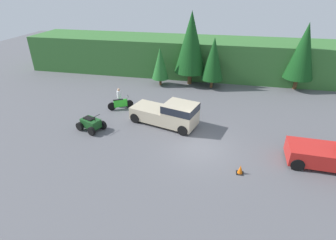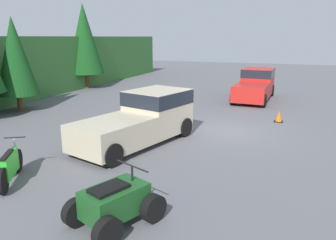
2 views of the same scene
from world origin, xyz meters
TOP-DOWN VIEW (x-y plane):
  - ground_plane at (0.00, 0.00)m, footprint 80.00×80.00m
  - hillside_backdrop at (0.00, 16.00)m, footprint 44.00×6.00m
  - tree_left at (-5.37, 11.26)m, footprint 1.77×1.77m
  - tree_mid_left at (-2.37, 12.30)m, footprint 3.28×3.28m
  - tree_mid_right at (0.02, 11.61)m, footprint 2.26×2.26m
  - tree_right at (8.52, 13.00)m, footprint 2.90×2.90m
  - pickup_truck_second at (-2.63, 2.73)m, footprint 5.51×3.34m
  - dirt_bike at (-7.38, 4.68)m, footprint 1.96×1.25m
  - quad_atv at (-8.23, 0.81)m, footprint 2.27×1.94m
  - rider_person at (-7.61, 5.06)m, footprint 0.47×0.47m
  - traffic_cone at (2.53, -2.13)m, footprint 0.42×0.42m

SIDE VIEW (x-z plane):
  - ground_plane at x=0.00m, z-range 0.00..0.00m
  - traffic_cone at x=2.53m, z-range -0.02..0.53m
  - dirt_bike at x=-7.38m, z-range -0.09..1.04m
  - quad_atv at x=-8.23m, z-range -0.13..1.11m
  - rider_person at x=-7.61m, z-range 0.07..1.82m
  - pickup_truck_second at x=-2.63m, z-range 0.04..1.99m
  - hillside_backdrop at x=0.00m, z-range 0.00..4.08m
  - tree_left at x=-5.37m, z-range 0.35..4.37m
  - tree_mid_right at x=0.02m, z-range 0.45..5.59m
  - tree_right at x=8.52m, z-range 0.58..7.16m
  - tree_mid_left at x=-2.37m, z-range 0.66..8.11m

